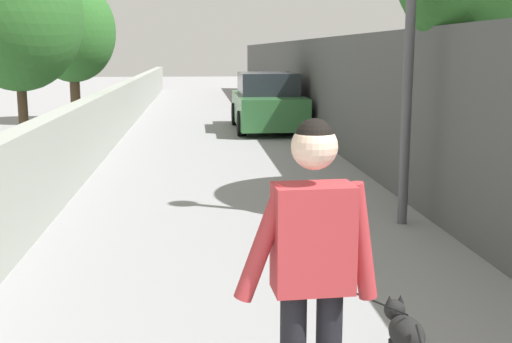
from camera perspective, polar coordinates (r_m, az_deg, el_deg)
name	(u,v)px	position (r m, az deg, el deg)	size (l,w,h in m)	color
ground_plane	(221,144)	(14.89, -3.13, 2.43)	(80.00, 80.00, 0.00)	gray
wall_left	(95,129)	(12.97, -14.06, 3.69)	(48.00, 0.30, 1.25)	#999E93
fence_right	(350,97)	(13.13, 8.32, 6.54)	(48.00, 0.30, 2.42)	#4C4C4C
tree_left_mid	(72,32)	(20.06, -15.94, 11.80)	(2.52, 2.52, 4.18)	#473523
tree_left_far	(17,15)	(14.20, -20.38, 12.81)	(2.63, 2.63, 4.36)	#473523
person_skateboarder	(312,265)	(3.14, 5.00, -8.26)	(0.24, 0.71, 1.73)	black
dog	(404,331)	(4.55, 12.97, -13.54)	(1.29, 0.95, 1.06)	black
car_near	(268,103)	(17.53, 1.03, 6.03)	(4.02, 1.80, 1.54)	#336B38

